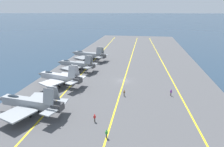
% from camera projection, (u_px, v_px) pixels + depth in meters
% --- Properties ---
extents(ground_plane, '(2000.00, 2000.00, 0.00)m').
position_uv_depth(ground_plane, '(124.00, 82.00, 61.53)').
color(ground_plane, '#23384C').
extents(carrier_deck, '(214.28, 54.11, 0.40)m').
position_uv_depth(carrier_deck, '(124.00, 81.00, 61.47)').
color(carrier_deck, '#4C4C4F').
rests_on(carrier_deck, ground).
extents(deck_stripe_foul_line, '(192.54, 11.78, 0.01)m').
position_uv_depth(deck_stripe_foul_line, '(174.00, 84.00, 59.13)').
color(deck_stripe_foul_line, yellow).
rests_on(deck_stripe_foul_line, carrier_deck).
extents(deck_stripe_centerline, '(192.85, 0.36, 0.01)m').
position_uv_depth(deck_stripe_centerline, '(124.00, 81.00, 61.41)').
color(deck_stripe_centerline, yellow).
rests_on(deck_stripe_centerline, carrier_deck).
extents(deck_stripe_edge_line, '(192.81, 4.95, 0.01)m').
position_uv_depth(deck_stripe_edge_line, '(78.00, 78.00, 63.68)').
color(deck_stripe_edge_line, yellow).
rests_on(deck_stripe_edge_line, carrier_deck).
extents(parked_jet_nearest, '(13.78, 15.96, 6.69)m').
position_uv_depth(parked_jet_nearest, '(30.00, 103.00, 41.21)').
color(parked_jet_nearest, gray).
rests_on(parked_jet_nearest, carrier_deck).
extents(parked_jet_second, '(12.35, 15.29, 6.62)m').
position_uv_depth(parked_jet_second, '(59.00, 77.00, 56.75)').
color(parked_jet_second, '#A8AAAF').
rests_on(parked_jet_second, carrier_deck).
extents(parked_jet_third, '(12.60, 15.24, 5.89)m').
position_uv_depth(parked_jet_third, '(76.00, 64.00, 70.60)').
color(parked_jet_third, gray).
rests_on(parked_jet_third, carrier_deck).
extents(parked_jet_fourth, '(14.16, 17.24, 6.12)m').
position_uv_depth(parked_jet_fourth, '(89.00, 55.00, 85.27)').
color(parked_jet_fourth, gray).
rests_on(parked_jet_fourth, carrier_deck).
extents(crew_purple_vest, '(0.44, 0.46, 1.79)m').
position_uv_depth(crew_purple_vest, '(171.00, 92.00, 50.60)').
color(crew_purple_vest, '#4C473D').
rests_on(crew_purple_vest, carrier_deck).
extents(crew_green_vest, '(0.46, 0.44, 1.66)m').
position_uv_depth(crew_green_vest, '(107.00, 133.00, 33.99)').
color(crew_green_vest, '#4C473D').
rests_on(crew_green_vest, carrier_deck).
extents(crew_red_vest, '(0.46, 0.43, 1.69)m').
position_uv_depth(crew_red_vest, '(95.00, 118.00, 38.90)').
color(crew_red_vest, '#4C473D').
rests_on(crew_red_vest, carrier_deck).
extents(crew_brown_vest, '(0.44, 0.46, 1.68)m').
position_uv_depth(crew_brown_vest, '(124.00, 93.00, 50.41)').
color(crew_brown_vest, '#4C473D').
rests_on(crew_brown_vest, carrier_deck).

